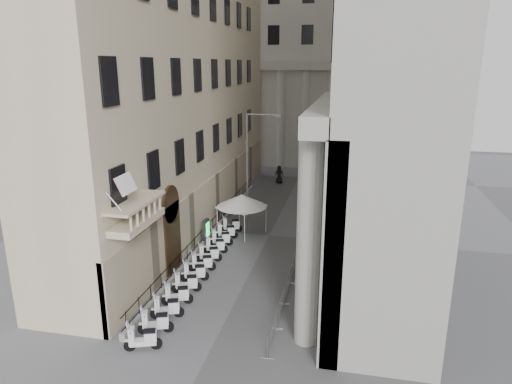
% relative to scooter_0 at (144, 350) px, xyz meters
% --- Properties ---
extents(left_building, '(5.00, 36.00, 34.00)m').
position_rel_scooter_0_xyz_m(left_building, '(-4.48, 18.35, 17.00)').
color(left_building, beige).
rests_on(left_building, ground).
extents(far_building, '(22.00, 10.00, 30.00)m').
position_rel_scooter_0_xyz_m(far_building, '(3.02, 44.35, 15.00)').
color(far_building, beige).
rests_on(far_building, ground).
extents(iron_fence, '(0.30, 28.00, 1.40)m').
position_rel_scooter_0_xyz_m(iron_fence, '(-1.28, 14.35, 0.00)').
color(iron_fence, black).
rests_on(iron_fence, ground).
extents(blue_awning, '(1.60, 3.00, 3.00)m').
position_rel_scooter_0_xyz_m(blue_awning, '(7.17, 22.35, 0.00)').
color(blue_awning, navy).
rests_on(blue_awning, ground).
extents(flag, '(1.00, 1.40, 8.20)m').
position_rel_scooter_0_xyz_m(flag, '(-0.98, 1.35, 0.00)').
color(flag, '#9E0C11').
rests_on(flag, ground).
extents(scooter_0, '(1.51, 0.99, 1.50)m').
position_rel_scooter_0_xyz_m(scooter_0, '(0.00, 0.00, 0.00)').
color(scooter_0, silver).
rests_on(scooter_0, ground).
extents(scooter_1, '(1.51, 0.99, 1.50)m').
position_rel_scooter_0_xyz_m(scooter_1, '(0.00, 1.42, 0.00)').
color(scooter_1, silver).
rests_on(scooter_1, ground).
extents(scooter_2, '(1.51, 0.99, 1.50)m').
position_rel_scooter_0_xyz_m(scooter_2, '(0.00, 2.84, 0.00)').
color(scooter_2, silver).
rests_on(scooter_2, ground).
extents(scooter_3, '(1.51, 0.99, 1.50)m').
position_rel_scooter_0_xyz_m(scooter_3, '(0.00, 4.26, 0.00)').
color(scooter_3, silver).
rests_on(scooter_3, ground).
extents(scooter_4, '(1.51, 0.99, 1.50)m').
position_rel_scooter_0_xyz_m(scooter_4, '(0.00, 5.68, 0.00)').
color(scooter_4, silver).
rests_on(scooter_4, ground).
extents(scooter_5, '(1.51, 0.99, 1.50)m').
position_rel_scooter_0_xyz_m(scooter_5, '(0.00, 7.11, 0.00)').
color(scooter_5, silver).
rests_on(scooter_5, ground).
extents(scooter_6, '(1.51, 0.99, 1.50)m').
position_rel_scooter_0_xyz_m(scooter_6, '(0.00, 8.53, 0.00)').
color(scooter_6, silver).
rests_on(scooter_6, ground).
extents(scooter_7, '(1.51, 0.99, 1.50)m').
position_rel_scooter_0_xyz_m(scooter_7, '(0.00, 9.95, 0.00)').
color(scooter_7, silver).
rests_on(scooter_7, ground).
extents(scooter_8, '(1.51, 0.99, 1.50)m').
position_rel_scooter_0_xyz_m(scooter_8, '(0.00, 11.37, 0.00)').
color(scooter_8, silver).
rests_on(scooter_8, ground).
extents(scooter_9, '(1.51, 0.99, 1.50)m').
position_rel_scooter_0_xyz_m(scooter_9, '(0.00, 12.79, 0.00)').
color(scooter_9, silver).
rests_on(scooter_9, ground).
extents(scooter_10, '(1.51, 0.99, 1.50)m').
position_rel_scooter_0_xyz_m(scooter_10, '(0.00, 14.21, 0.00)').
color(scooter_10, silver).
rests_on(scooter_10, ground).
extents(scooter_11, '(1.51, 0.99, 1.50)m').
position_rel_scooter_0_xyz_m(scooter_11, '(0.00, 15.63, 0.00)').
color(scooter_11, silver).
rests_on(scooter_11, ground).
extents(barrier_0, '(0.60, 2.40, 1.10)m').
position_rel_scooter_0_xyz_m(barrier_0, '(5.73, 1.73, 0.00)').
color(barrier_0, '#9DA0A4').
rests_on(barrier_0, ground).
extents(barrier_1, '(0.60, 2.40, 1.10)m').
position_rel_scooter_0_xyz_m(barrier_1, '(5.73, 4.23, 0.00)').
color(barrier_1, '#9DA0A4').
rests_on(barrier_1, ground).
extents(barrier_2, '(0.60, 2.40, 1.10)m').
position_rel_scooter_0_xyz_m(barrier_2, '(5.73, 6.73, 0.00)').
color(barrier_2, '#9DA0A4').
rests_on(barrier_2, ground).
extents(barrier_3, '(0.60, 2.40, 1.10)m').
position_rel_scooter_0_xyz_m(barrier_3, '(5.73, 9.23, 0.00)').
color(barrier_3, '#9DA0A4').
rests_on(barrier_3, ground).
extents(barrier_4, '(0.60, 2.40, 1.10)m').
position_rel_scooter_0_xyz_m(barrier_4, '(5.73, 11.73, 0.00)').
color(barrier_4, '#9DA0A4').
rests_on(barrier_4, ground).
extents(barrier_5, '(0.60, 2.40, 1.10)m').
position_rel_scooter_0_xyz_m(barrier_5, '(5.73, 14.23, 0.00)').
color(barrier_5, '#9DA0A4').
rests_on(barrier_5, ground).
extents(security_tent, '(3.85, 3.85, 3.13)m').
position_rel_scooter_0_xyz_m(security_tent, '(0.39, 16.35, 2.61)').
color(security_tent, silver).
rests_on(security_tent, ground).
extents(street_lamp, '(2.91, 0.30, 8.92)m').
position_rel_scooter_0_xyz_m(street_lamp, '(0.90, 18.92, 5.36)').
color(street_lamp, gray).
rests_on(street_lamp, ground).
extents(info_kiosk, '(0.30, 0.89, 1.88)m').
position_rel_scooter_0_xyz_m(info_kiosk, '(-1.17, 12.88, 0.95)').
color(info_kiosk, black).
rests_on(info_kiosk, ground).
extents(pedestrian_a, '(0.78, 0.63, 1.86)m').
position_rel_scooter_0_xyz_m(pedestrian_a, '(4.28, 25.46, 0.93)').
color(pedestrian_a, '#0D1936').
rests_on(pedestrian_a, ground).
extents(pedestrian_b, '(0.89, 0.79, 1.52)m').
position_rel_scooter_0_xyz_m(pedestrian_b, '(6.02, 25.16, 0.76)').
color(pedestrian_b, black).
rests_on(pedestrian_b, ground).
extents(pedestrian_c, '(1.10, 0.87, 1.97)m').
position_rel_scooter_0_xyz_m(pedestrian_c, '(1.19, 31.50, 0.99)').
color(pedestrian_c, black).
rests_on(pedestrian_c, ground).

